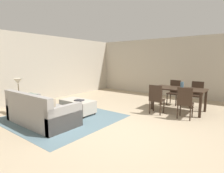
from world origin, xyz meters
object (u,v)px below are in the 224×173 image
Objects in this scene: dining_chair_near_left at (156,98)px; dining_chair_far_right at (197,93)px; side_table at (19,99)px; dining_table at (179,91)px; ottoman_table at (78,106)px; couch at (41,113)px; book_on_ottoman at (79,100)px; table_lamp at (18,82)px; dining_chair_near_right at (185,101)px; dining_chair_far_left at (174,91)px; vase_centerpiece at (182,85)px.

dining_chair_near_left is 1.00× the size of dining_chair_far_right.
side_table is 0.37× the size of dining_table.
side_table is (-1.42, -1.13, 0.22)m from ottoman_table.
couch is 7.84× the size of book_on_ottoman.
dining_chair_near_left is (3.40, 2.58, -0.49)m from table_lamp.
couch is at bearing -137.57° from dining_chair_near_right.
vase_centerpiece is (0.50, -0.81, 0.35)m from dining_chair_far_left.
dining_chair_near_left is 0.85m from dining_chair_near_right.
dining_chair_near_right is 0.92m from vase_centerpiece.
dining_chair_far_left is at bearing 58.94° from book_on_ottoman.
side_table is 1.13× the size of table_lamp.
dining_chair_far_left is at bearing 121.87° from vase_centerpiece.
dining_chair_far_left is (3.42, 4.20, -0.49)m from table_lamp.
couch is 2.22× the size of dining_chair_near_right.
side_table is 0.65× the size of dining_chair_near_right.
couch is 1.50m from table_lamp.
dining_chair_near_right and dining_chair_far_left have the same top height.
dining_table is at bearing -113.90° from dining_chair_far_right.
dining_chair_near_left is 1.02m from vase_centerpiece.
dining_chair_far_right is (0.80, 1.67, 0.00)m from dining_chair_near_left.
dining_chair_far_left is (-0.41, 0.80, -0.15)m from dining_table.
table_lamp is (-0.00, 0.00, 0.54)m from side_table.
side_table is 4.99m from dining_chair_near_right.
dining_chair_near_left is 4.32× the size of vase_centerpiece.
table_lamp is (-1.42, -1.13, 0.76)m from ottoman_table.
dining_chair_near_right is at bearing 29.29° from book_on_ottoman.
dining_chair_near_right is (4.26, 2.61, -0.49)m from table_lamp.
side_table is 0.65× the size of dining_chair_far_right.
dining_table is at bearing 45.32° from book_on_ottoman.
book_on_ottoman reaches higher than ottoman_table.
dining_chair_far_left is at bearing 116.91° from dining_table.
dining_chair_near_left is 1.00× the size of dining_chair_near_right.
table_lamp is (-1.32, 0.08, 0.72)m from couch.
dining_chair_near_right is (4.26, 2.61, 0.05)m from side_table.
dining_chair_far_left is at bearing -176.92° from dining_chair_far_right.
side_table reaches higher than book_on_ottoman.
dining_chair_near_right is 3.54× the size of book_on_ottoman.
dining_table is 1.77× the size of dining_chair_near_left.
dining_chair_far_right reaches higher than couch.
vase_centerpiece is at bearing -3.58° from dining_table.
table_lamp is at bearing -139.18° from vase_centerpiece.
couch is 3.39m from dining_chair_near_left.
dining_chair_near_left is at bearing -117.36° from dining_table.
dining_chair_far_right is (4.20, 4.24, -0.49)m from table_lamp.
couch is 4.38m from vase_centerpiece.
dining_chair_near_left is at bearing -115.63° from dining_chair_far_right.
dining_table is at bearing 41.57° from side_table.
dining_table is 0.91m from dining_chair_near_right.
ottoman_table is 3.68m from dining_chair_far_left.
side_table is at bearing 0.00° from table_lamp.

